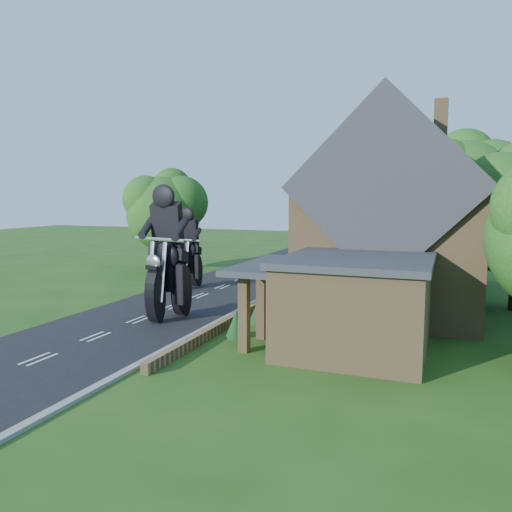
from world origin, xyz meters
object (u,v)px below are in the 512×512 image
(garden_wall, at_px, (265,301))
(house, at_px, (392,223))
(annex, at_px, (352,302))
(motorcycle_follow, at_px, (189,276))
(motorcycle_lead, at_px, (169,299))

(garden_wall, relative_size, house, 2.15)
(annex, bearing_deg, motorcycle_follow, 143.11)
(house, height_order, motorcycle_follow, house)
(annex, bearing_deg, garden_wall, 133.84)
(annex, relative_size, motorcycle_follow, 4.41)
(annex, height_order, motorcycle_lead, annex)
(annex, relative_size, motorcycle_lead, 3.56)
(motorcycle_lead, height_order, motorcycle_follow, motorcycle_lead)
(annex, height_order, motorcycle_follow, annex)
(garden_wall, distance_m, house, 7.52)
(motorcycle_follow, bearing_deg, motorcycle_lead, 122.19)
(garden_wall, xyz_separation_m, annex, (5.57, -5.80, 1.57))
(garden_wall, height_order, motorcycle_follow, motorcycle_follow)
(annex, distance_m, motorcycle_lead, 8.81)
(house, distance_m, annex, 7.30)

